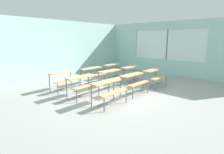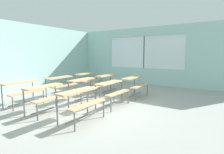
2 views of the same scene
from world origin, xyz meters
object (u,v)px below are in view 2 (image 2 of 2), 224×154
Objects in this scene: desk_bench_r1c1 at (84,84)px; desk_bench_r2c1 at (61,82)px; desk_bench_r0c0 at (81,98)px; desk_bench_r0c2 at (135,82)px; desk_bench_r0c1 at (112,88)px; desk_bench_r1c0 at (46,93)px; desk_bench_r2c0 at (23,88)px; desk_bench_r2c2 at (87,77)px; desk_bench_r1c2 at (109,79)px.

desk_bench_r2c1 is at bearing 92.48° from desk_bench_r1c1.
desk_bench_r0c2 is (2.85, -0.00, 0.00)m from desk_bench_r0c0.
desk_bench_r0c0 is at bearing -177.52° from desk_bench_r0c1.
desk_bench_r1c0 is at bearing 157.88° from desk_bench_r0c2.
desk_bench_r2c0 and desk_bench_r2c2 have the same top height.
desk_bench_r0c1 and desk_bench_r1c1 have the same top height.
desk_bench_r2c0 is at bearing 178.85° from desk_bench_r2c2.
desk_bench_r1c2 is at bearing -0.68° from desk_bench_r1c0.
desk_bench_r0c1 is at bearing -59.18° from desk_bench_r2c0.
desk_bench_r0c0 is 0.99× the size of desk_bench_r2c0.
desk_bench_r2c0 is (-1.50, 2.32, 0.00)m from desk_bench_r0c1.
desk_bench_r2c0 is at bearing 158.71° from desk_bench_r1c2.
desk_bench_r2c1 is at bearing -4.01° from desk_bench_r2c0.
desk_bench_r2c1 is (-0.04, 2.27, 0.00)m from desk_bench_r0c1.
desk_bench_r0c1 and desk_bench_r1c2 have the same top height.
desk_bench_r2c1 is (1.39, 2.34, 0.00)m from desk_bench_r0c0.
desk_bench_r2c1 is at bearing -179.07° from desk_bench_r2c2.
desk_bench_r2c0 is (-1.53, 1.15, 0.00)m from desk_bench_r1c1.
desk_bench_r0c1 is 1.17m from desk_bench_r1c1.
desk_bench_r2c1 and desk_bench_r2c2 have the same top height.
desk_bench_r0c1 is 1.00× the size of desk_bench_r1c2.
desk_bench_r0c1 is at bearing 177.35° from desk_bench_r0c2.
desk_bench_r2c1 is (1.46, -0.05, 0.00)m from desk_bench_r2c0.
desk_bench_r0c2 and desk_bench_r1c2 have the same top height.
desk_bench_r1c0 is 1.19m from desk_bench_r2c0.
desk_bench_r1c0 is at bearing 143.25° from desk_bench_r0c1.
desk_bench_r1c2 is 1.20m from desk_bench_r2c2.
desk_bench_r1c2 is 3.21m from desk_bench_r2c0.
desk_bench_r2c0 is at bearing 141.85° from desk_bench_r1c1.
desk_bench_r2c2 is (3.01, 1.20, 0.00)m from desk_bench_r1c0.
desk_bench_r2c0 is at bearing 92.04° from desk_bench_r0c0.
desk_bench_r2c0 is at bearing 140.74° from desk_bench_r0c2.
desk_bench_r2c1 is at bearing 121.96° from desk_bench_r0c2.
desk_bench_r2c2 is (1.49, 2.33, 0.00)m from desk_bench_r0c1.
desk_bench_r1c0 is at bearing -179.46° from desk_bench_r1c2.
desk_bench_r0c0 is 1.00× the size of desk_bench_r1c2.
desk_bench_r2c1 is (-0.07, 1.10, 0.00)m from desk_bench_r1c1.
desk_bench_r1c1 is 1.91m from desk_bench_r2c0.
desk_bench_r1c0 is 1.55m from desk_bench_r1c1.
desk_bench_r1c1 is 0.99× the size of desk_bench_r2c0.
desk_bench_r1c0 is 1.00× the size of desk_bench_r2c2.
desk_bench_r0c2 is at bearing -23.13° from desk_bench_r1c0.
desk_bench_r2c2 is (2.99, 0.01, 0.00)m from desk_bench_r2c0.
desk_bench_r2c1 is (1.48, 1.14, 0.00)m from desk_bench_r1c0.
desk_bench_r1c0 is 3.00m from desk_bench_r1c2.
desk_bench_r1c0 is 1.00× the size of desk_bench_r2c1.
desk_bench_r0c2 and desk_bench_r2c2 have the same top height.
desk_bench_r2c1 is 0.99× the size of desk_bench_r2c2.
desk_bench_r0c0 is at bearing -140.96° from desk_bench_r1c1.
desk_bench_r2c2 is at bearing 89.96° from desk_bench_r1c2.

